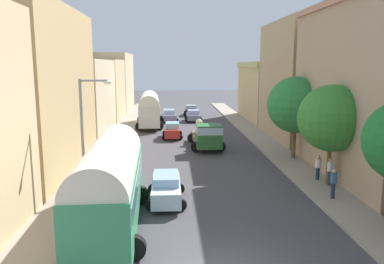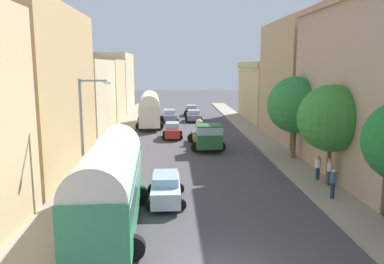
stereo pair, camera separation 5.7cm
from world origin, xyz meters
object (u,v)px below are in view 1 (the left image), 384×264
object	(u,v)px
parked_bus_1	(149,108)
car_2	(166,188)
cargo_truck_0	(207,135)
car_0	(193,116)
car_1	(191,110)
car_4	(169,116)
car_3	(172,130)
pedestrian_1	(330,170)
parked_bus_0	(110,181)
pedestrian_0	(333,183)
streetlamp_near	(86,130)
pedestrian_2	(318,167)

from	to	relation	value
parked_bus_1	car_2	size ratio (longest dim) A/B	2.35
cargo_truck_0	car_0	world-z (taller)	cargo_truck_0
car_1	car_4	xyz separation A→B (m)	(-3.25, -6.29, 0.02)
car_0	car_3	world-z (taller)	car_3
cargo_truck_0	car_2	world-z (taller)	cargo_truck_0
parked_bus_1	pedestrian_1	distance (m)	27.70
cargo_truck_0	parked_bus_1	bearing A→B (deg)	113.30
car_1	car_2	xyz separation A→B (m)	(-3.27, -37.00, 0.01)
car_0	car_2	xyz separation A→B (m)	(-3.27, -30.84, 0.03)
car_0	parked_bus_0	bearing A→B (deg)	-99.48
pedestrian_0	streetlamp_near	bearing A→B (deg)	177.15
car_2	car_3	xyz separation A→B (m)	(0.39, 18.76, 0.01)
car_0	car_2	bearing A→B (deg)	-96.05
car_1	car_4	bearing A→B (deg)	-117.36
car_0	pedestrian_2	xyz separation A→B (m)	(6.40, -27.64, 0.22)
car_0	pedestrian_0	size ratio (longest dim) A/B	2.13
parked_bus_1	pedestrian_1	xyz separation A→B (m)	(12.28, -24.80, -1.21)
cargo_truck_0	pedestrian_1	size ratio (longest dim) A/B	3.89
cargo_truck_0	streetlamp_near	distance (m)	15.34
car_2	parked_bus_1	bearing A→B (deg)	95.03
parked_bus_0	car_3	world-z (taller)	parked_bus_0
car_0	car_4	bearing A→B (deg)	-177.82
parked_bus_0	pedestrian_1	xyz separation A→B (m)	(12.37, 5.39, -1.21)
car_3	pedestrian_0	bearing A→B (deg)	-65.32
car_1	parked_bus_1	bearing A→B (deg)	-118.87
cargo_truck_0	streetlamp_near	size ratio (longest dim) A/B	1.06
pedestrian_2	car_4	bearing A→B (deg)	109.33
car_0	car_3	bearing A→B (deg)	-103.40
cargo_truck_0	car_3	bearing A→B (deg)	119.37
cargo_truck_0	pedestrian_0	xyz separation A→B (m)	(5.73, -13.69, -0.25)
parked_bus_0	streetlamp_near	world-z (taller)	streetlamp_near
parked_bus_1	pedestrian_1	bearing A→B (deg)	-63.66
pedestrian_0	pedestrian_2	distance (m)	3.57
parked_bus_1	pedestrian_2	world-z (taller)	parked_bus_1
pedestrian_1	pedestrian_2	xyz separation A→B (m)	(-0.25, 1.21, -0.09)
pedestrian_1	pedestrian_2	bearing A→B (deg)	101.81
parked_bus_0	car_2	size ratio (longest dim) A/B	2.30
parked_bus_0	cargo_truck_0	xyz separation A→B (m)	(5.88, 16.75, -1.01)
cargo_truck_0	car_4	world-z (taller)	cargo_truck_0
car_0	car_1	world-z (taller)	car_1
car_3	pedestrian_0	world-z (taller)	pedestrian_0
car_1	pedestrian_2	world-z (taller)	pedestrian_2
car_0	car_2	world-z (taller)	car_2
cargo_truck_0	car_1	xyz separation A→B (m)	(-0.16, 23.65, -0.48)
pedestrian_0	pedestrian_2	xyz separation A→B (m)	(0.51, 3.53, -0.04)
car_3	streetlamp_near	xyz separation A→B (m)	(-4.61, -18.42, 3.17)
car_0	cargo_truck_0	bearing A→B (deg)	-89.47
streetlamp_near	car_1	bearing A→B (deg)	78.46
pedestrian_0	car_3	bearing A→B (deg)	114.68
parked_bus_0	car_1	world-z (taller)	parked_bus_0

